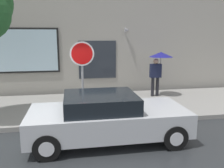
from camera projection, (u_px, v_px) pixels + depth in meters
ground_plane at (57, 144)px, 6.32m from camera, size 60.00×60.00×0.00m
sidewalk at (61, 108)px, 9.20m from camera, size 20.00×4.00×0.15m
building_facade at (59, 21)px, 10.93m from camera, size 20.00×0.67×7.00m
parked_car at (107, 117)px, 6.43m from camera, size 4.22×1.94×1.30m
pedestrian_with_umbrella at (159, 61)px, 10.45m from camera, size 1.04×1.04×1.98m
stop_sign at (82, 65)px, 7.44m from camera, size 0.76×0.10×2.51m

